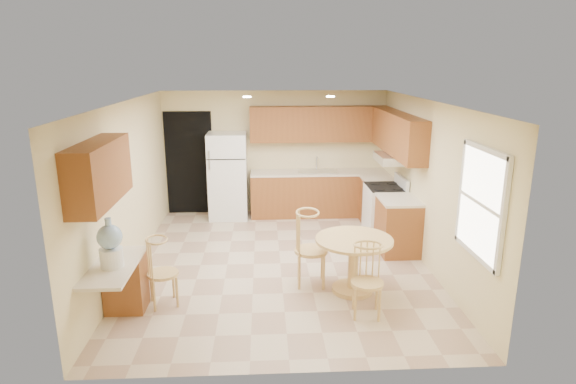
{
  "coord_description": "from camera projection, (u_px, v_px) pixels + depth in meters",
  "views": [
    {
      "loc": [
        -0.24,
        -6.97,
        3.06
      ],
      "look_at": [
        0.14,
        0.3,
        1.08
      ],
      "focal_mm": 30.0,
      "sensor_mm": 36.0,
      "label": 1
    }
  ],
  "objects": [
    {
      "name": "can_light_b",
      "position": [
        330.0,
        97.0,
        8.08
      ],
      "size": [
        0.14,
        0.14,
        0.02
      ],
      "primitive_type": "cylinder",
      "color": "white",
      "rests_on": "ceiling"
    },
    {
      "name": "upper_cab_left",
      "position": [
        99.0,
        173.0,
        5.39
      ],
      "size": [
        0.33,
        1.4,
        0.7
      ],
      "primitive_type": "cube",
      "color": "brown",
      "rests_on": "wall_left"
    },
    {
      "name": "water_crock",
      "position": [
        110.0,
        245.0,
        5.48
      ],
      "size": [
        0.28,
        0.28,
        0.59
      ],
      "color": "white",
      "rests_on": "desk_top"
    },
    {
      "name": "wall_left",
      "position": [
        128.0,
        188.0,
        7.09
      ],
      "size": [
        0.02,
        5.5,
        2.5
      ],
      "primitive_type": "cube",
      "color": "beige",
      "rests_on": "floor"
    },
    {
      "name": "wall_front",
      "position": [
        290.0,
        259.0,
        4.55
      ],
      "size": [
        4.5,
        0.02,
        2.5
      ],
      "primitive_type": "cube",
      "color": "beige",
      "rests_on": "floor"
    },
    {
      "name": "dining_table",
      "position": [
        353.0,
        257.0,
        6.49
      ],
      "size": [
        1.04,
        1.04,
        0.77
      ],
      "rotation": [
        0.0,
        0.0,
        0.02
      ],
      "color": "tan",
      "rests_on": "floor"
    },
    {
      "name": "sink",
      "position": [
        318.0,
        171.0,
        9.69
      ],
      "size": [
        0.78,
        0.44,
        0.01
      ],
      "primitive_type": "cube",
      "color": "silver",
      "rests_on": "counter_back"
    },
    {
      "name": "doorway",
      "position": [
        189.0,
        163.0,
        9.8
      ],
      "size": [
        0.9,
        0.02,
        2.1
      ],
      "primitive_type": "cube",
      "color": "black",
      "rests_on": "floor"
    },
    {
      "name": "base_cab_back",
      "position": [
        319.0,
        194.0,
        9.82
      ],
      "size": [
        2.75,
        0.6,
        0.87
      ],
      "primitive_type": "cube",
      "color": "brown",
      "rests_on": "floor"
    },
    {
      "name": "counter_back",
      "position": [
        319.0,
        172.0,
        9.7
      ],
      "size": [
        2.75,
        0.63,
        0.04
      ],
      "primitive_type": "cube",
      "color": "beige",
      "rests_on": "base_cab_back"
    },
    {
      "name": "upper_cab_right",
      "position": [
        398.0,
        134.0,
        8.31
      ],
      "size": [
        0.33,
        2.42,
        0.7
      ],
      "primitive_type": "cube",
      "color": "brown",
      "rests_on": "wall_right"
    },
    {
      "name": "window",
      "position": [
        481.0,
        203.0,
        5.46
      ],
      "size": [
        0.06,
        1.12,
        1.3
      ],
      "color": "white",
      "rests_on": "wall_right"
    },
    {
      "name": "floor",
      "position": [
        280.0,
        263.0,
        7.53
      ],
      "size": [
        5.5,
        5.5,
        0.0
      ],
      "primitive_type": "plane",
      "color": "#C7B090",
      "rests_on": "ground"
    },
    {
      "name": "range_hood",
      "position": [
        392.0,
        158.0,
        8.39
      ],
      "size": [
        0.5,
        0.76,
        0.14
      ],
      "primitive_type": "cube",
      "color": "silver",
      "rests_on": "upper_cab_right"
    },
    {
      "name": "upper_cab_back",
      "position": [
        319.0,
        124.0,
        9.58
      ],
      "size": [
        2.75,
        0.33,
        0.7
      ],
      "primitive_type": "cube",
      "color": "brown",
      "rests_on": "wall_back"
    },
    {
      "name": "ceiling",
      "position": [
        280.0,
        102.0,
        6.87
      ],
      "size": [
        4.5,
        5.5,
        0.02
      ],
      "primitive_type": "cube",
      "color": "white",
      "rests_on": "wall_back"
    },
    {
      "name": "counter_right_b",
      "position": [
        399.0,
        200.0,
        7.78
      ],
      "size": [
        0.63,
        0.8,
        0.04
      ],
      "primitive_type": "cube",
      "color": "beige",
      "rests_on": "base_cab_right_b"
    },
    {
      "name": "desk_top",
      "position": [
        114.0,
        267.0,
        5.59
      ],
      "size": [
        0.5,
        1.2,
        0.04
      ],
      "primitive_type": "cube",
      "color": "beige",
      "rests_on": "desk_pedestal"
    },
    {
      "name": "stove",
      "position": [
        385.0,
        210.0,
        8.64
      ],
      "size": [
        0.65,
        0.76,
        1.09
      ],
      "color": "white",
      "rests_on": "floor"
    },
    {
      "name": "base_cab_right_b",
      "position": [
        398.0,
        226.0,
        7.9
      ],
      "size": [
        0.6,
        0.8,
        0.87
      ],
      "primitive_type": "cube",
      "color": "brown",
      "rests_on": "floor"
    },
    {
      "name": "wall_right",
      "position": [
        428.0,
        184.0,
        7.31
      ],
      "size": [
        0.02,
        5.5,
        2.5
      ],
      "primitive_type": "cube",
      "color": "beige",
      "rests_on": "floor"
    },
    {
      "name": "desk_pedestal",
      "position": [
        126.0,
        283.0,
        6.06
      ],
      "size": [
        0.48,
        0.42,
        0.72
      ],
      "primitive_type": "cube",
      "color": "brown",
      "rests_on": "floor"
    },
    {
      "name": "refrigerator",
      "position": [
        228.0,
        176.0,
        9.57
      ],
      "size": [
        0.75,
        0.73,
        1.71
      ],
      "color": "white",
      "rests_on": "floor"
    },
    {
      "name": "wall_back",
      "position": [
        275.0,
        153.0,
        9.85
      ],
      "size": [
        4.5,
        0.02,
        2.5
      ],
      "primitive_type": "cube",
      "color": "beige",
      "rests_on": "floor"
    },
    {
      "name": "chair_desk",
      "position": [
        161.0,
        268.0,
        6.04
      ],
      "size": [
        0.4,
        0.52,
        0.9
      ],
      "rotation": [
        0.0,
        0.0,
        -1.24
      ],
      "color": "tan",
      "rests_on": "floor"
    },
    {
      "name": "can_light_a",
      "position": [
        247.0,
        97.0,
        8.01
      ],
      "size": [
        0.14,
        0.14,
        0.02
      ],
      "primitive_type": "cylinder",
      "color": "white",
      "rests_on": "ceiling"
    },
    {
      "name": "chair_table_a",
      "position": [
        312.0,
        244.0,
        6.57
      ],
      "size": [
        0.47,
        0.61,
        1.06
      ],
      "rotation": [
        0.0,
        0.0,
        -1.63
      ],
      "color": "tan",
      "rests_on": "floor"
    },
    {
      "name": "chair_table_b",
      "position": [
        369.0,
        277.0,
        5.77
      ],
      "size": [
        0.4,
        0.41,
        0.91
      ],
      "rotation": [
        0.0,
        0.0,
        3.02
      ],
      "color": "tan",
      "rests_on": "floor"
    },
    {
      "name": "counter_right_a",
      "position": [
        378.0,
        179.0,
        9.18
      ],
      "size": [
        0.63,
        0.59,
        0.04
      ],
      "primitive_type": "cube",
      "color": "beige",
      "rests_on": "base_cab_right_a"
    },
    {
      "name": "base_cab_right_a",
      "position": [
        377.0,
        202.0,
        9.3
      ],
      "size": [
        0.6,
        0.59,
        0.87
      ],
      "primitive_type": "cube",
      "color": "brown",
      "rests_on": "floor"
    }
  ]
}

